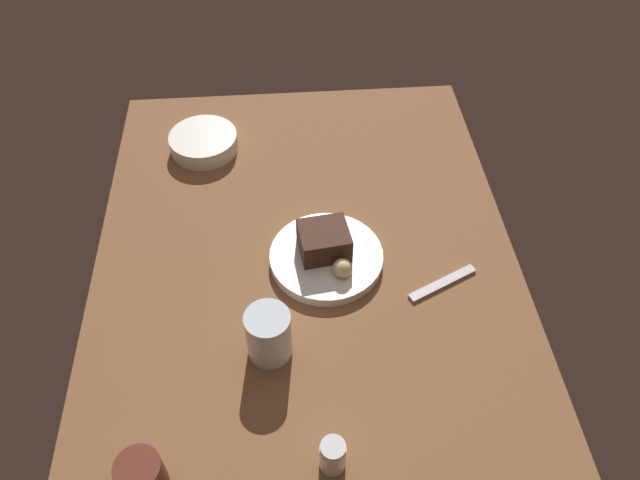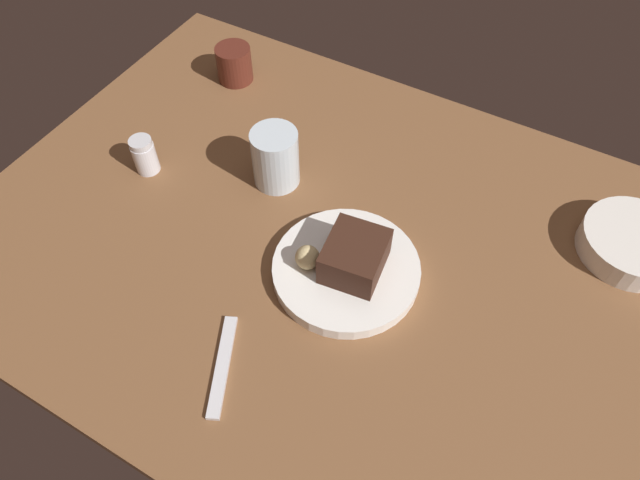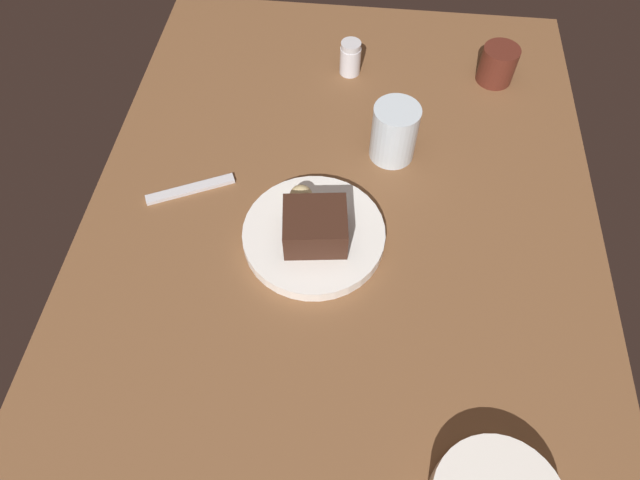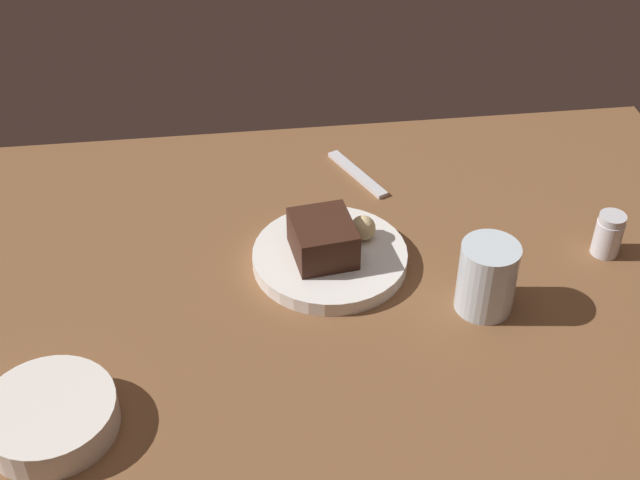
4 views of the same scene
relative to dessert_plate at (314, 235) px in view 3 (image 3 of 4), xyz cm
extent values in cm
cube|color=brown|center=(2.64, -3.90, -2.59)|extent=(120.00, 84.00, 3.00)
cylinder|color=white|center=(0.00, 0.00, 0.00)|extent=(22.42, 22.42, 2.18)
cube|color=#381E14|center=(-1.08, -0.36, 3.91)|extent=(9.57, 10.54, 5.63)
sphere|color=#DBC184|center=(5.21, 2.63, 2.94)|extent=(3.69, 3.69, 3.69)
cylinder|color=silver|center=(40.58, -2.49, 1.72)|extent=(4.08, 4.08, 5.62)
cylinder|color=silver|center=(40.58, -2.49, 5.13)|extent=(3.88, 3.88, 1.20)
cylinder|color=silver|center=(19.62, -11.53, 4.09)|extent=(7.90, 7.90, 10.36)
cylinder|color=#562319|center=(41.48, -30.84, 2.45)|extent=(6.94, 6.94, 7.08)
cube|color=silver|center=(7.51, 21.85, -0.74)|extent=(8.05, 14.32, 0.70)
camera|label=1|loc=(76.22, -7.21, 92.37)|focal=34.06mm
camera|label=2|loc=(-20.86, 44.82, 73.24)|focal=32.67mm
camera|label=3|loc=(-47.54, -6.17, 71.26)|focal=30.60mm
camera|label=4|loc=(-13.16, -94.07, 79.26)|focal=47.98mm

